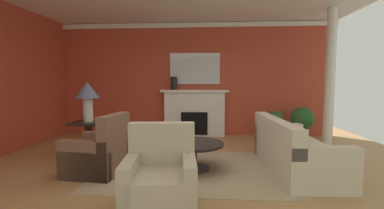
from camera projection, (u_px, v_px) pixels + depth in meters
ground_plane at (176, 171)px, 4.36m from camera, size 9.10×9.10×0.00m
wall_fireplace at (191, 79)px, 7.35m from camera, size 7.60×0.12×3.03m
crown_moulding at (190, 25)px, 7.15m from camera, size 7.60×0.08×0.12m
area_rug at (193, 169)px, 4.46m from camera, size 3.02×2.28×0.01m
fireplace at (195, 114)px, 7.21m from camera, size 1.80×0.35×1.24m
mantel_mirror at (195, 69)px, 7.23m from camera, size 1.34×0.04×0.83m
sofa at (293, 152)px, 4.40m from camera, size 1.01×2.15×0.85m
armchair_near_window at (99, 155)px, 4.22m from camera, size 0.89×0.89×0.95m
armchair_facing_fireplace at (160, 182)px, 3.07m from camera, size 0.88×0.88×0.95m
coffee_table at (193, 149)px, 4.43m from camera, size 1.00×1.00×0.45m
side_table at (89, 137)px, 5.08m from camera, size 0.56×0.56×0.70m
table_lamp at (87, 94)px, 5.01m from camera, size 0.44×0.44×0.75m
vase_mantel_left at (174, 83)px, 7.13m from camera, size 0.17×0.17×0.35m
vase_tall_corner at (276, 126)px, 6.79m from camera, size 0.29×0.29×0.70m
book_red_cover at (187, 143)px, 4.35m from camera, size 0.22×0.18×0.03m
book_art_folio at (183, 139)px, 4.49m from camera, size 0.23×0.24×0.03m
potted_plant at (302, 121)px, 6.62m from camera, size 0.56×0.56×0.83m
column_white at (330, 79)px, 5.90m from camera, size 0.20×0.20×3.03m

